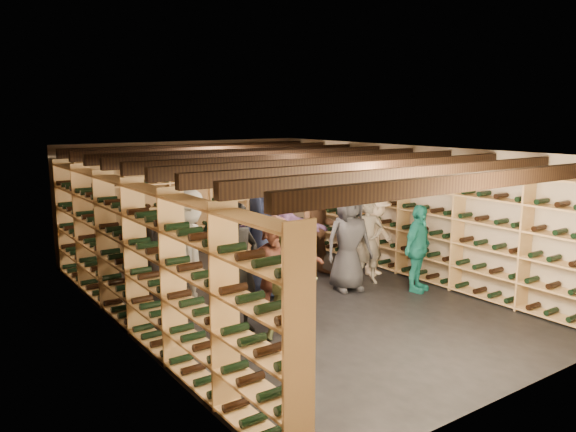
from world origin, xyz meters
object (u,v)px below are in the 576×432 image
Objects in this scene: crate_loose at (239,276)px; person_0 at (160,271)px; person_10 at (227,239)px; person_12 at (349,241)px; person_4 at (418,248)px; person_6 at (264,242)px; person_2 at (291,285)px; crate_stack_right at (260,244)px; person_7 at (368,241)px; person_5 at (276,266)px; person_3 at (375,234)px; person_9 at (188,250)px; person_11 at (276,234)px; person_8 at (320,229)px; crate_stack_left at (233,250)px; person_1 at (239,268)px.

person_0 is (-1.95, -1.17, 0.69)m from crate_loose.
person_12 reaches higher than person_10.
person_4 is 2.60m from person_6.
person_10 is (0.47, 2.63, 0.08)m from person_2.
person_7 is at bearing -79.02° from crate_stack_right.
person_3 is at bearing 34.62° from person_5.
person_0 reaches higher than person_5.
person_9 reaches higher than crate_stack_right.
person_6 is (0.62, 1.63, 0.19)m from person_2.
person_5 is 1.37m from person_9.
person_7 is 0.80× the size of person_11.
person_0 reaches higher than person_7.
person_12 is at bearing -170.89° from person_3.
person_10 reaches higher than person_7.
person_9 is (-3.54, 1.39, 0.19)m from person_4.
person_3 is 1.04× the size of person_4.
person_7 is at bearing -47.87° from person_8.
person_11 reaches higher than crate_loose.
crate_stack_left is 2.75m from person_7.
person_5 reaches higher than crate_loose.
person_9 is at bearing -162.02° from person_11.
person_5 is at bearing -69.93° from person_10.
person_6 reaches higher than person_4.
person_12 reaches higher than person_5.
person_7 is (2.23, 0.41, 0.00)m from person_5.
person_8 is at bearing 54.85° from person_5.
person_2 reaches higher than crate_loose.
person_10 is (-2.08, 1.36, 0.06)m from person_7.
person_7 is (1.82, -1.42, 0.67)m from crate_loose.
person_2 is at bearing -75.32° from person_10.
crate_stack_right is at bearing 78.97° from person_11.
person_7 is at bearing -1.40° from person_0.
person_0 is at bearing -150.75° from person_8.
crate_loose is 0.32× the size of person_3.
person_2 is 0.91m from person_5.
crate_stack_left is 0.45× the size of person_7.
person_11 is at bearing 27.13° from person_1.
crate_loose is at bearing -134.15° from crate_stack_right.
crate_stack_left is at bearing 102.33° from person_11.
crate_stack_right is 3.62m from person_5.
person_6 is 0.55m from person_11.
person_4 is (3.39, -0.12, -0.17)m from person_1.
person_1 is at bearing 143.46° from person_2.
person_3 is at bearing 40.89° from person_2.
person_8 is 1.08× the size of person_10.
person_0 is 0.83× the size of person_9.
person_7 is 0.89× the size of person_12.
person_10 reaches higher than crate_loose.
person_9 is 1.10× the size of person_12.
person_9 is (-1.74, -1.74, 0.60)m from crate_stack_left.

